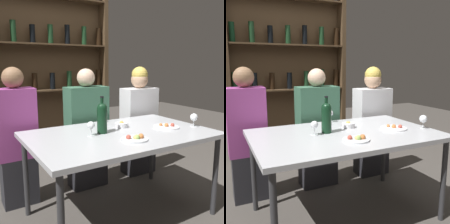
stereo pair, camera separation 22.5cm
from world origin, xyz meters
TOP-DOWN VIEW (x-y plane):
  - ground_plane at (0.00, 0.00)m, footprint 10.00×10.00m
  - dining_table at (0.00, 0.00)m, footprint 1.50×0.95m
  - wine_rack_wall at (0.00, 1.70)m, footprint 1.62×0.21m
  - wine_bottle at (-0.14, 0.07)m, footprint 0.08×0.08m
  - wine_glass_0 at (0.68, -0.16)m, footprint 0.07×0.07m
  - wine_glass_1 at (-0.26, 0.04)m, footprint 0.06×0.06m
  - wine_glass_2 at (0.05, 0.42)m, footprint 0.06×0.06m
  - food_plate_0 at (-0.03, -0.23)m, footprint 0.20×0.20m
  - food_plate_1 at (0.44, -0.07)m, footprint 0.23×0.23m
  - snack_bowl at (0.10, 0.15)m, footprint 0.12×0.12m
  - seated_person_left at (-0.70, 0.66)m, footprint 0.35×0.22m
  - seated_person_center at (0.01, 0.66)m, footprint 0.42×0.22m
  - seated_person_right at (0.69, 0.66)m, footprint 0.41×0.22m

SIDE VIEW (x-z plane):
  - ground_plane at x=0.00m, z-range 0.00..0.00m
  - seated_person_center at x=0.01m, z-range -0.04..1.21m
  - seated_person_left at x=-0.70m, z-range -0.03..1.24m
  - seated_person_right at x=0.69m, z-range -0.02..1.24m
  - dining_table at x=0.00m, z-range 0.31..1.05m
  - food_plate_1 at x=0.44m, z-range 0.72..0.77m
  - food_plate_0 at x=-0.03m, z-range 0.72..0.77m
  - snack_bowl at x=0.10m, z-range 0.73..0.79m
  - wine_glass_1 at x=-0.26m, z-range 0.76..0.87m
  - wine_glass_2 at x=0.05m, z-range 0.76..0.88m
  - wine_glass_0 at x=0.68m, z-range 0.76..0.88m
  - wine_bottle at x=-0.14m, z-range 0.72..1.02m
  - wine_rack_wall at x=0.00m, z-range 0.05..2.45m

